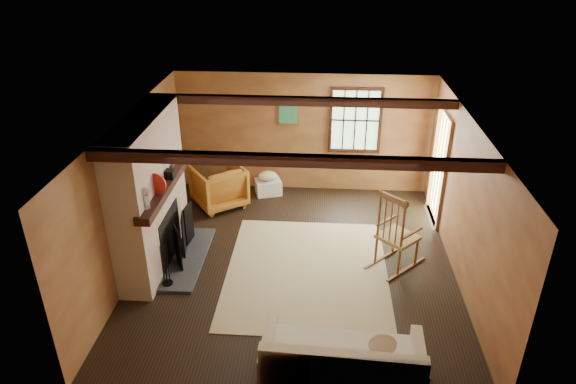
# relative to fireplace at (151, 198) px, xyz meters

# --- Properties ---
(ground) EXTENTS (5.50, 5.50, 0.00)m
(ground) POSITION_rel_fireplace_xyz_m (2.23, 0.00, -1.10)
(ground) COLOR black
(ground) RESTS_ON ground
(room_envelope) EXTENTS (5.02, 5.52, 2.44)m
(room_envelope) POSITION_rel_fireplace_xyz_m (2.45, 0.26, 0.53)
(room_envelope) COLOR #A56B3A
(room_envelope) RESTS_ON ground
(fireplace) EXTENTS (1.02, 2.30, 2.40)m
(fireplace) POSITION_rel_fireplace_xyz_m (0.00, 0.00, 0.00)
(fireplace) COLOR #96453A
(fireplace) RESTS_ON ground
(rug) EXTENTS (2.50, 3.00, 0.01)m
(rug) POSITION_rel_fireplace_xyz_m (2.43, -0.20, -1.10)
(rug) COLOR tan
(rug) RESTS_ON ground
(rocking_chair) EXTENTS (1.02, 1.03, 1.32)m
(rocking_chair) POSITION_rel_fireplace_xyz_m (3.79, 0.07, -0.55)
(rocking_chair) COLOR #A58750
(rocking_chair) RESTS_ON ground
(sofa) EXTENTS (1.91, 0.92, 0.76)m
(sofa) POSITION_rel_fireplace_xyz_m (2.91, -2.40, -0.83)
(sofa) COLOR white
(sofa) RESTS_ON ground
(firewood_pile) EXTENTS (0.66, 0.12, 0.24)m
(firewood_pile) POSITION_rel_fireplace_xyz_m (0.30, 2.60, -0.98)
(firewood_pile) COLOR brown
(firewood_pile) RESTS_ON ground
(laundry_basket) EXTENTS (0.59, 0.51, 0.30)m
(laundry_basket) POSITION_rel_fireplace_xyz_m (1.54, 2.43, -0.95)
(laundry_basket) COLOR white
(laundry_basket) RESTS_ON ground
(basket_pillow) EXTENTS (0.41, 0.35, 0.19)m
(basket_pillow) POSITION_rel_fireplace_xyz_m (1.54, 2.43, -0.71)
(basket_pillow) COLOR white
(basket_pillow) RESTS_ON laundry_basket
(armchair) EXTENTS (1.24, 1.25, 0.82)m
(armchair) POSITION_rel_fireplace_xyz_m (0.64, 1.88, -0.69)
(armchair) COLOR #BF6026
(armchair) RESTS_ON ground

